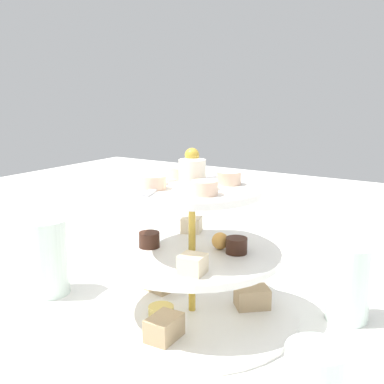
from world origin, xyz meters
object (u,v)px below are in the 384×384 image
object	(u,v)px
water_glass_tall_right	(47,257)
butter_knife_left	(216,249)
tiered_serving_stand	(192,266)
water_glass_mid_back	(348,283)
water_glass_short_left	(316,381)

from	to	relation	value
water_glass_tall_right	butter_knife_left	world-z (taller)	water_glass_tall_right
tiered_serving_stand	water_glass_mid_back	bearing A→B (deg)	120.33
water_glass_short_left	water_glass_mid_back	bearing A→B (deg)	-172.93
water_glass_short_left	butter_knife_left	world-z (taller)	water_glass_short_left
tiered_serving_stand	butter_knife_left	xyz separation A→B (m)	(-0.27, -0.11, -0.08)
tiered_serving_stand	water_glass_tall_right	bearing A→B (deg)	-77.09
tiered_serving_stand	water_glass_short_left	world-z (taller)	tiered_serving_stand
tiered_serving_stand	water_glass_mid_back	xyz separation A→B (m)	(-0.11, 0.19, -0.02)
water_glass_tall_right	butter_knife_left	xyz separation A→B (m)	(-0.33, 0.12, -0.06)
water_glass_short_left	water_glass_mid_back	size ratio (longest dim) A/B	0.67
tiered_serving_stand	butter_knife_left	size ratio (longest dim) A/B	1.80
tiered_serving_stand	water_glass_tall_right	xyz separation A→B (m)	(0.05, -0.24, -0.02)
water_glass_short_left	water_glass_mid_back	distance (m)	0.23
tiered_serving_stand	water_glass_mid_back	world-z (taller)	tiered_serving_stand
butter_knife_left	water_glass_mid_back	xyz separation A→B (m)	(0.16, 0.31, 0.05)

